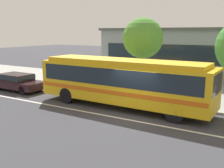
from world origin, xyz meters
TOP-DOWN VIEW (x-y plane):
  - ground_plane at (0.00, 0.00)m, footprint 120.00×120.00m
  - sidewalk_slab at (0.00, 6.53)m, footprint 60.00×8.00m
  - lane_stripe_center at (0.00, -0.80)m, footprint 56.00×0.16m
  - transit_bus at (-1.40, 1.18)m, footprint 10.83×2.78m
  - sedan_behind_bus at (-10.65, 1.11)m, footprint 4.48×1.93m
  - pedestrian_waiting_near_sign at (0.87, 3.31)m, footprint 0.48×0.48m
  - bus_stop_sign at (2.21, 2.95)m, footprint 0.10×0.44m
  - street_tree_near_stop at (-1.69, 4.65)m, footprint 2.83×2.83m
  - station_building at (1.68, 14.44)m, footprint 21.95×7.80m

SIDE VIEW (x-z plane):
  - ground_plane at x=0.00m, z-range 0.00..0.00m
  - lane_stripe_center at x=0.00m, z-range 0.00..0.01m
  - sidewalk_slab at x=0.00m, z-range 0.00..0.12m
  - sedan_behind_bus at x=-10.65m, z-range 0.08..1.37m
  - pedestrian_waiting_near_sign at x=0.87m, z-range 0.27..1.99m
  - transit_bus at x=-1.40m, z-range 0.24..3.12m
  - bus_stop_sign at x=2.21m, z-range 0.48..3.08m
  - station_building at x=1.68m, z-range 0.01..4.86m
  - street_tree_near_stop at x=-1.69m, z-range 1.34..6.69m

